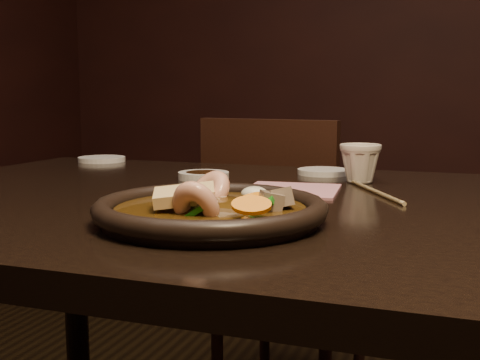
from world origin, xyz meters
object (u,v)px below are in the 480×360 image
(tea_cup, at_px, (360,162))
(table, at_px, (317,250))
(plate, at_px, (210,211))
(chair, at_px, (283,255))

(tea_cup, bearing_deg, table, -96.75)
(plate, relative_size, tea_cup, 3.87)
(plate, bearing_deg, chair, 99.45)
(table, distance_m, tea_cup, 0.27)
(table, relative_size, tea_cup, 20.14)
(table, distance_m, chair, 0.76)
(tea_cup, bearing_deg, plate, -106.41)
(table, bearing_deg, plate, -116.88)
(chair, relative_size, plate, 2.78)
(table, relative_size, plate, 5.21)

